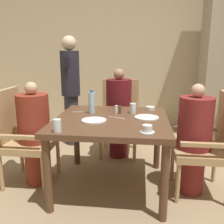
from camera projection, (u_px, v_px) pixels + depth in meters
ground_plane at (111, 186)px, 2.59m from camera, size 16.00×16.00×0.00m
wall_back at (127, 49)px, 4.56m from camera, size 8.00×0.06×2.80m
pillar_stone at (223, 52)px, 3.86m from camera, size 0.58×0.58×2.70m
dining_table at (111, 127)px, 2.44m from camera, size 1.09×1.08×0.73m
chair_left_side at (21, 134)px, 2.57m from camera, size 0.50×0.50×0.99m
diner_in_left_chair at (35, 133)px, 2.55m from camera, size 0.32×0.32×1.07m
chair_far_side at (120, 114)px, 3.37m from camera, size 0.50×0.50×0.99m
diner_in_far_chair at (119, 113)px, 3.21m from camera, size 0.32×0.32×1.15m
chair_right_side at (210, 142)px, 2.36m from camera, size 0.50×0.50×0.99m
diner_in_right_chair at (194, 139)px, 2.37m from camera, size 0.32×0.32×1.08m
standing_host at (71, 88)px, 3.60m from camera, size 0.27×0.30×1.57m
plate_main_left at (147, 117)px, 2.43m from camera, size 0.23×0.23×0.01m
plate_main_right at (94, 120)px, 2.33m from camera, size 0.23×0.23×0.01m
teacup_with_saucer at (147, 129)px, 1.99m from camera, size 0.12×0.12×0.06m
bowl_small at (150, 108)px, 2.77m from camera, size 0.10×0.10×0.04m
water_bottle at (92, 102)px, 2.59m from camera, size 0.07×0.07×0.24m
glass_tall_near at (133, 108)px, 2.60m from camera, size 0.07×0.07×0.11m
glass_tall_mid at (57, 126)px, 2.00m from camera, size 0.07×0.07×0.11m
salt_shaker at (116, 109)px, 2.61m from camera, size 0.03×0.03×0.08m
pepper_shaker at (120, 110)px, 2.60m from camera, size 0.03×0.03×0.08m
fork_beside_plate at (82, 112)px, 2.67m from camera, size 0.17×0.05×0.00m
knife_beside_plate at (117, 118)px, 2.43m from camera, size 0.18×0.08×0.00m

